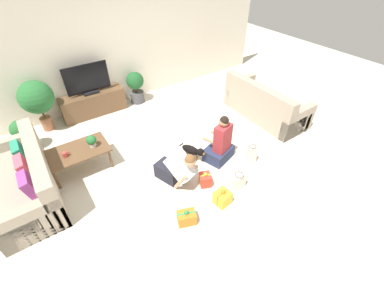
{
  "coord_description": "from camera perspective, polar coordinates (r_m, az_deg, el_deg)",
  "views": [
    {
      "loc": [
        -1.82,
        -3.25,
        3.31
      ],
      "look_at": [
        0.16,
        -0.35,
        0.45
      ],
      "focal_mm": 24.0,
      "sensor_mm": 36.0,
      "label": 1
    }
  ],
  "objects": [
    {
      "name": "ground_plane",
      "position": [
        4.99,
        -3.86,
        -2.56
      ],
      "size": [
        16.0,
        16.0,
        0.0
      ],
      "primitive_type": "plane",
      "color": "beige"
    },
    {
      "name": "wall_back",
      "position": [
        6.48,
        -17.33,
        19.45
      ],
      "size": [
        8.4,
        0.06,
        2.6
      ],
      "color": "silver",
      "rests_on": "ground_plane"
    },
    {
      "name": "sofa_left",
      "position": [
        4.82,
        -32.93,
        -7.11
      ],
      "size": [
        0.85,
        1.92,
        0.87
      ],
      "rotation": [
        0.0,
        0.0,
        -1.57
      ],
      "color": "tan",
      "rests_on": "ground_plane"
    },
    {
      "name": "sofa_right",
      "position": [
        6.14,
        15.78,
        8.35
      ],
      "size": [
        0.85,
        1.92,
        0.87
      ],
      "rotation": [
        0.0,
        0.0,
        1.57
      ],
      "color": "tan",
      "rests_on": "ground_plane"
    },
    {
      "name": "coffee_table",
      "position": [
        4.88,
        -24.09,
        -1.72
      ],
      "size": [
        1.04,
        0.64,
        0.43
      ],
      "color": "brown",
      "rests_on": "ground_plane"
    },
    {
      "name": "tv_console",
      "position": [
        6.47,
        -20.97,
        8.4
      ],
      "size": [
        1.43,
        0.4,
        0.54
      ],
      "color": "brown",
      "rests_on": "ground_plane"
    },
    {
      "name": "tv",
      "position": [
        6.23,
        -22.18,
        12.85
      ],
      "size": [
        0.96,
        0.2,
        0.67
      ],
      "color": "black",
      "rests_on": "tv_console"
    },
    {
      "name": "potted_plant_back_left",
      "position": [
        6.12,
        -31.26,
        8.63
      ],
      "size": [
        0.67,
        0.67,
        1.12
      ],
      "color": "#A36042",
      "rests_on": "ground_plane"
    },
    {
      "name": "potted_plant_back_right",
      "position": [
        6.61,
        -12.4,
        12.53
      ],
      "size": [
        0.42,
        0.42,
        0.79
      ],
      "color": "#4C4C51",
      "rests_on": "ground_plane"
    },
    {
      "name": "potted_plant_corner_left",
      "position": [
        5.84,
        -33.45,
        1.95
      ],
      "size": [
        0.38,
        0.38,
        0.67
      ],
      "color": "#4C4C51",
      "rests_on": "ground_plane"
    },
    {
      "name": "person_kneeling",
      "position": [
        4.26,
        -3.43,
        -5.4
      ],
      "size": [
        0.54,
        0.81,
        0.76
      ],
      "rotation": [
        0.0,
        0.0,
        0.32
      ],
      "color": "#23232D",
      "rests_on": "ground_plane"
    },
    {
      "name": "person_sitting",
      "position": [
        4.73,
        6.32,
        -0.12
      ],
      "size": [
        0.62,
        0.58,
        0.96
      ],
      "rotation": [
        0.0,
        0.0,
        3.44
      ],
      "color": "#283351",
      "rests_on": "ground_plane"
    },
    {
      "name": "dog",
      "position": [
        4.74,
        0.19,
        -1.49
      ],
      "size": [
        0.3,
        0.52,
        0.34
      ],
      "rotation": [
        0.0,
        0.0,
        0.41
      ],
      "color": "black",
      "rests_on": "ground_plane"
    },
    {
      "name": "gift_box_a",
      "position": [
        3.91,
        -1.23,
        -16.02
      ],
      "size": [
        0.31,
        0.27,
        0.26
      ],
      "rotation": [
        0.0,
        0.0,
        -0.36
      ],
      "color": "orange",
      "rests_on": "ground_plane"
    },
    {
      "name": "gift_box_b",
      "position": [
        4.13,
        6.79,
        -11.75
      ],
      "size": [
        0.25,
        0.25,
        0.3
      ],
      "rotation": [
        0.0,
        0.0,
        0.12
      ],
      "color": "yellow",
      "rests_on": "ground_plane"
    },
    {
      "name": "gift_box_c",
      "position": [
        4.38,
        2.96,
        -7.88
      ],
      "size": [
        0.25,
        0.26,
        0.27
      ],
      "rotation": [
        0.0,
        0.0,
        -0.39
      ],
      "color": "red",
      "rests_on": "ground_plane"
    },
    {
      "name": "gift_bag_a",
      "position": [
        4.36,
        10.25,
        -8.19
      ],
      "size": [
        0.23,
        0.15,
        0.31
      ],
      "rotation": [
        0.0,
        0.0,
        0.04
      ],
      "color": "white",
      "rests_on": "ground_plane"
    },
    {
      "name": "gift_bag_b",
      "position": [
        4.83,
        13.01,
        -2.33
      ],
      "size": [
        0.2,
        0.14,
        0.4
      ],
      "rotation": [
        0.0,
        0.0,
        -0.17
      ],
      "color": "white",
      "rests_on": "ground_plane"
    },
    {
      "name": "mug",
      "position": [
        4.78,
        -26.36,
        -2.1
      ],
      "size": [
        0.12,
        0.08,
        0.09
      ],
      "color": "#B23D38",
      "rests_on": "coffee_table"
    },
    {
      "name": "tabletop_plant",
      "position": [
        4.77,
        -21.45,
        0.69
      ],
      "size": [
        0.17,
        0.17,
        0.22
      ],
      "color": "beige",
      "rests_on": "coffee_table"
    }
  ]
}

